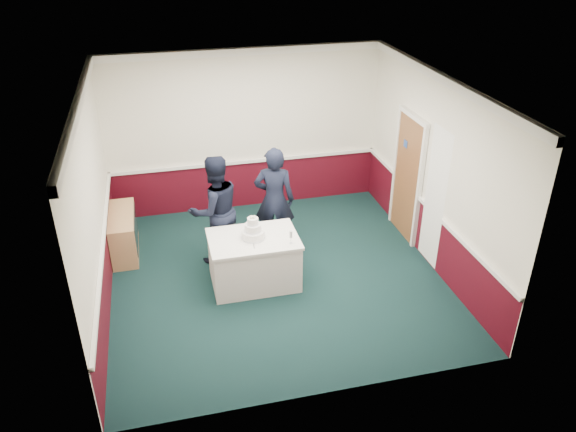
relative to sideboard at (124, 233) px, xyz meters
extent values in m
plane|color=#11282B|center=(2.28, -1.30, -0.35)|extent=(5.00, 5.00, 0.00)
cube|color=white|center=(2.28, 1.17, 1.15)|extent=(5.00, 0.05, 3.00)
cube|color=white|center=(-0.20, -1.30, 1.15)|extent=(0.05, 5.00, 3.00)
cube|color=white|center=(4.75, -1.30, 1.15)|extent=(0.05, 5.00, 3.00)
cube|color=white|center=(2.28, -1.30, 2.62)|extent=(5.00, 5.00, 0.05)
cube|color=#480915|center=(2.28, 1.18, 0.10)|extent=(5.00, 0.02, 0.90)
cube|color=white|center=(2.28, 1.17, 0.57)|extent=(4.98, 0.05, 0.06)
cube|color=white|center=(2.28, 1.16, 2.58)|extent=(5.00, 0.08, 0.12)
cube|color=#9C6537|center=(4.74, -0.50, 0.70)|extent=(0.05, 0.90, 2.10)
cube|color=#234799|center=(4.71, -0.35, 1.27)|extent=(0.01, 0.12, 0.12)
cube|color=white|center=(4.70, -1.55, 0.85)|extent=(0.02, 0.60, 2.20)
cube|color=tan|center=(0.00, 0.00, 0.00)|extent=(0.40, 1.20, 0.70)
cube|color=black|center=(0.20, 0.00, 0.05)|extent=(0.01, 1.00, 0.50)
cube|color=white|center=(1.92, -1.38, 0.03)|extent=(1.28, 0.88, 0.76)
cube|color=white|center=(1.92, -1.38, 0.42)|extent=(1.32, 0.92, 0.04)
cylinder|color=white|center=(1.92, -1.38, 0.50)|extent=(0.34, 0.34, 0.12)
cylinder|color=silver|center=(1.92, -1.38, 0.45)|extent=(0.35, 0.35, 0.03)
cylinder|color=white|center=(1.92, -1.38, 0.61)|extent=(0.24, 0.24, 0.11)
cylinder|color=silver|center=(1.92, -1.38, 0.57)|extent=(0.25, 0.25, 0.02)
cylinder|color=white|center=(1.92, -1.38, 0.72)|extent=(0.16, 0.16, 0.10)
cylinder|color=silver|center=(1.92, -1.38, 0.68)|extent=(0.17, 0.17, 0.02)
sphere|color=#EDE5C9|center=(1.92, -1.38, 0.79)|extent=(0.03, 0.03, 0.03)
sphere|color=#EDE5C9|center=(1.95, -1.36, 0.79)|extent=(0.03, 0.03, 0.03)
sphere|color=#EDE5C9|center=(1.90, -1.35, 0.79)|extent=(0.03, 0.03, 0.03)
sphere|color=#EDE5C9|center=(1.94, -1.40, 0.79)|extent=(0.03, 0.03, 0.03)
sphere|color=#EDE5C9|center=(1.90, -1.39, 0.79)|extent=(0.03, 0.03, 0.03)
cube|color=silver|center=(1.89, -1.58, 0.44)|extent=(0.04, 0.22, 0.00)
cylinder|color=silver|center=(2.42, -1.66, 0.44)|extent=(0.05, 0.05, 0.01)
cylinder|color=silver|center=(2.42, -1.66, 0.49)|extent=(0.01, 0.01, 0.09)
cylinder|color=silver|center=(2.42, -1.66, 0.59)|extent=(0.04, 0.04, 0.11)
imported|color=black|center=(1.47, -0.58, 0.55)|extent=(1.04, 0.91, 1.80)
imported|color=black|center=(2.45, -0.46, 0.55)|extent=(0.76, 0.61, 1.80)
camera|label=1|loc=(0.74, -8.39, 4.66)|focal=35.00mm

